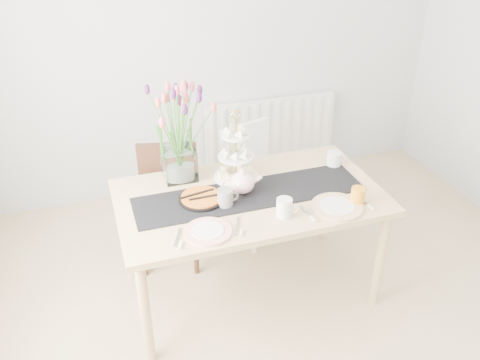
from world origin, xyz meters
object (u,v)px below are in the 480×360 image
object	(u,v)px
tulip_vase	(176,119)
mug_grey	(225,198)
radiator	(270,131)
mug_white	(284,207)
tart_tin	(202,199)
chair_white	(253,173)
mug_orange	(358,196)
plate_left	(208,232)
teapot	(242,183)
plate_right	(337,207)
chair_brown	(169,196)
cream_jug	(334,159)
dining_table	(250,205)
cake_stand	(236,162)

from	to	relation	value
tulip_vase	mug_grey	bearing A→B (deg)	-66.26
radiator	mug_white	bearing A→B (deg)	-108.99
radiator	tart_tin	xyz separation A→B (m)	(-0.99, -1.39, 0.32)
chair_white	tart_tin	bearing A→B (deg)	-148.56
mug_white	mug_orange	size ratio (longest dim) A/B	1.08
mug_orange	plate_left	bearing A→B (deg)	111.36
radiator	teapot	xyz separation A→B (m)	(-0.73, -1.39, 0.37)
mug_orange	plate_right	world-z (taller)	mug_orange
chair_brown	plate_left	size ratio (longest dim) A/B	3.19
cream_jug	mug_white	size ratio (longest dim) A/B	0.89
radiator	mug_orange	distance (m)	1.74
tulip_vase	plate_left	world-z (taller)	tulip_vase
chair_white	plate_left	bearing A→B (deg)	-139.86
dining_table	tart_tin	xyz separation A→B (m)	(-0.29, 0.02, 0.09)
chair_brown	plate_right	xyz separation A→B (m)	(0.84, -0.86, 0.27)
chair_brown	teapot	distance (m)	0.73
tulip_vase	radiator	bearing A→B (deg)	45.80
teapot	tart_tin	world-z (taller)	teapot
mug_orange	plate_right	bearing A→B (deg)	115.27
chair_brown	tart_tin	size ratio (longest dim) A/B	3.06
radiator	mug_grey	world-z (taller)	mug_grey
dining_table	teapot	bearing A→B (deg)	142.55
tart_tin	plate_right	distance (m)	0.79
chair_white	mug_grey	distance (m)	0.91
chair_white	tart_tin	xyz separation A→B (m)	(-0.56, -0.64, 0.27)
mug_white	cake_stand	bearing A→B (deg)	133.53
dining_table	mug_orange	xyz separation A→B (m)	(0.57, -0.28, 0.13)
chair_brown	plate_left	bearing A→B (deg)	-71.39
cream_jug	tart_tin	distance (m)	0.96
plate_left	mug_orange	bearing A→B (deg)	0.70
cream_jug	plate_right	size ratio (longest dim) A/B	0.32
cream_jug	plate_left	xyz separation A→B (m)	(-0.99, -0.47, -0.04)
tulip_vase	cake_stand	xyz separation A→B (m)	(0.34, -0.13, -0.28)
dining_table	plate_left	bearing A→B (deg)	-139.25
mug_orange	mug_white	bearing A→B (deg)	109.00
cream_jug	mug_grey	size ratio (longest dim) A/B	0.89
tulip_vase	plate_right	xyz separation A→B (m)	(0.79, -0.64, -0.40)
radiator	cream_jug	distance (m)	1.29
chair_white	mug_orange	bearing A→B (deg)	-89.78
cake_stand	mug_white	size ratio (longest dim) A/B	3.87
mug_white	mug_orange	xyz separation A→B (m)	(0.46, -0.01, -0.00)
tulip_vase	mug_white	bearing A→B (deg)	-52.61
mug_orange	teapot	bearing A→B (deg)	83.44
cake_stand	cream_jug	size ratio (longest dim) A/B	4.35
plate_left	radiator	bearing A→B (deg)	58.89
tulip_vase	mug_white	size ratio (longest dim) A/B	6.76
dining_table	chair_white	size ratio (longest dim) A/B	1.87
chair_brown	plate_left	distance (m)	0.90
chair_white	mug_white	bearing A→B (deg)	-116.95
cake_stand	plate_left	bearing A→B (deg)	-122.50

